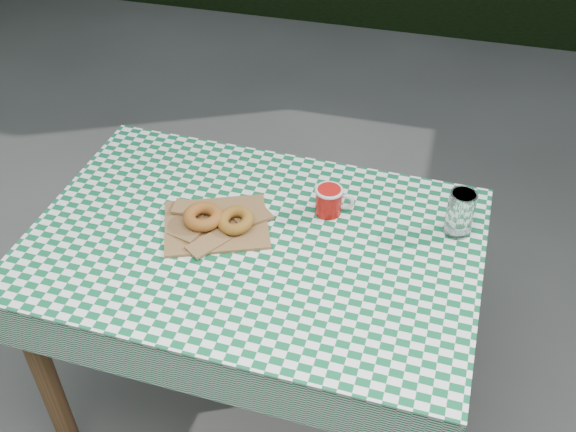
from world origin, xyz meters
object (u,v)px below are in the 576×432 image
Objects in this scene: table at (258,335)px; paper_bag at (216,224)px; drinking_glass at (460,213)px; coffee_mug at (329,201)px.

paper_bag is (-0.11, 0.03, 0.39)m from table.
paper_bag is at bearing -167.09° from drinking_glass.
paper_bag reaches higher than table.
paper_bag is 1.91× the size of coffee_mug.
coffee_mug is (0.27, 0.13, 0.03)m from paper_bag.
paper_bag is 0.30m from coffee_mug.
drinking_glass is (0.61, 0.14, 0.06)m from paper_bag.
coffee_mug reaches higher than paper_bag.
drinking_glass reaches higher than table.
coffee_mug is 0.34m from drinking_glass.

